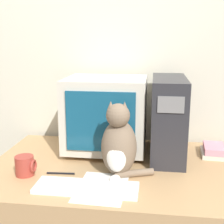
{
  "coord_description": "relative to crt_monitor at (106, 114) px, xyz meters",
  "views": [
    {
      "loc": [
        0.18,
        -1.05,
        1.39
      ],
      "look_at": [
        -0.03,
        0.48,
        1.02
      ],
      "focal_mm": 50.0,
      "sensor_mm": 36.0,
      "label": 1
    }
  ],
  "objects": [
    {
      "name": "book_stack",
      "position": [
        0.61,
        0.01,
        -0.19
      ],
      "size": [
        0.15,
        0.18,
        0.06
      ],
      "color": "beige",
      "rests_on": "desk"
    },
    {
      "name": "paper_sheet",
      "position": [
        0.05,
        -0.45,
        -0.22
      ],
      "size": [
        0.22,
        0.3,
        0.0
      ],
      "color": "white",
      "rests_on": "desk"
    },
    {
      "name": "mug",
      "position": [
        -0.33,
        -0.37,
        -0.17
      ],
      "size": [
        0.09,
        0.09,
        0.09
      ],
      "color": "#9E382D",
      "rests_on": "desk"
    },
    {
      "name": "wall_back",
      "position": [
        0.09,
        0.29,
        0.28
      ],
      "size": [
        7.0,
        0.05,
        2.5
      ],
      "color": "beige",
      "rests_on": "ground_plane"
    },
    {
      "name": "cat",
      "position": [
        0.11,
        -0.31,
        -0.07
      ],
      "size": [
        0.26,
        0.24,
        0.36
      ],
      "rotation": [
        0.0,
        0.0,
        -0.05
      ],
      "color": "#7A6651",
      "rests_on": "desk"
    },
    {
      "name": "pen",
      "position": [
        -0.17,
        -0.34,
        -0.22
      ],
      "size": [
        0.14,
        0.02,
        0.01
      ],
      "color": "black",
      "rests_on": "desk"
    },
    {
      "name": "keyboard",
      "position": [
        -0.01,
        -0.48,
        -0.21
      ],
      "size": [
        0.45,
        0.14,
        0.02
      ],
      "color": "silver",
      "rests_on": "desk"
    },
    {
      "name": "computer_tower",
      "position": [
        0.34,
        -0.02,
        -0.0
      ],
      "size": [
        0.18,
        0.45,
        0.43
      ],
      "color": "#28282D",
      "rests_on": "desk"
    },
    {
      "name": "crt_monitor",
      "position": [
        0.0,
        0.0,
        0.0
      ],
      "size": [
        0.44,
        0.38,
        0.42
      ],
      "color": "beige",
      "rests_on": "desk"
    }
  ]
}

